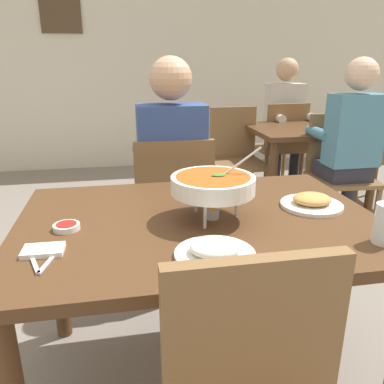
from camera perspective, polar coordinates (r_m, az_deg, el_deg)
name	(u,v)px	position (r m, az deg, el deg)	size (l,w,h in m)	color
ground_plane	(198,377)	(1.84, 0.95, -25.60)	(16.00, 16.00, 0.00)	gray
cafe_rear_partition	(138,41)	(4.95, -8.02, 21.14)	(10.00, 0.10, 3.00)	beige
picture_frame_hung	(60,6)	(4.94, -18.88, 24.48)	(0.44, 0.03, 0.56)	#4C3823
dining_table_main	(199,243)	(1.47, 1.09, -7.50)	(1.31, 0.92, 0.74)	#51331C
chair_diner_main	(173,205)	(2.19, -2.87, -1.96)	(0.44, 0.44, 0.90)	brown
diner_main	(171,163)	(2.15, -3.09, 4.23)	(0.40, 0.45, 1.31)	#2D2D38
curry_bowl	(213,185)	(1.38, 3.10, 1.06)	(0.33, 0.30, 0.26)	silver
rice_plate	(215,251)	(1.15, 3.40, -8.64)	(0.24, 0.24, 0.06)	white
appetizer_plate	(312,202)	(1.59, 17.19, -1.43)	(0.24, 0.24, 0.06)	white
sauce_dish	(67,227)	(1.39, -17.96, -4.86)	(0.09, 0.09, 0.02)	white
napkin_folded	(43,250)	(1.26, -21.03, -8.03)	(0.12, 0.08, 0.02)	white
fork_utensil	(33,260)	(1.22, -22.33, -9.27)	(0.01, 0.17, 0.01)	silver
spoon_utensil	(51,259)	(1.21, -19.98, -9.20)	(0.01, 0.17, 0.01)	silver
dining_table_far	(307,142)	(3.55, 16.57, 7.03)	(1.00, 0.80, 0.74)	#51331C
chair_bg_left	(281,143)	(3.98, 12.98, 7.10)	(0.47, 0.47, 0.90)	brown
chair_bg_middle	(338,167)	(3.19, 20.65, 3.51)	(0.47, 0.47, 0.90)	brown
chair_bg_right	(236,153)	(3.44, 6.47, 5.68)	(0.46, 0.46, 0.90)	brown
chair_bg_corner	(376,152)	(3.86, 25.46, 5.40)	(0.48, 0.48, 0.90)	brown
patron_bg_left	(285,117)	(4.04, 13.56, 10.64)	(0.40, 0.45, 1.31)	#2D2D38
patron_bg_middle	(350,140)	(3.02, 22.17, 7.13)	(0.40, 0.45, 1.31)	#2D2D38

